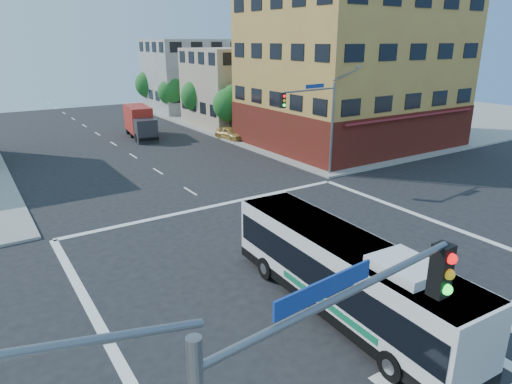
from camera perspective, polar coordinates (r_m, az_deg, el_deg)
ground at (r=21.59m, az=6.80°, el=-9.10°), size 120.00×120.00×0.00m
sidewalk_ne at (r=69.32m, az=10.84°, el=10.02°), size 50.00×50.00×0.15m
corner_building_ne at (r=46.47m, az=11.77°, el=13.14°), size 18.10×15.44×14.00m
building_east_near at (r=57.02m, az=-1.78°, el=13.04°), size 12.06×10.06×9.00m
building_east_far at (r=69.29m, az=-8.00°, el=14.27°), size 12.06×10.06×10.00m
signal_mast_ne at (r=33.50m, az=7.59°, el=9.82°), size 7.91×1.13×8.07m
street_tree_a at (r=49.38m, az=-3.18°, el=11.10°), size 3.60×3.60×5.53m
street_tree_b at (r=56.39m, az=-7.34°, el=12.07°), size 3.80×3.80×5.79m
street_tree_c at (r=63.68m, az=-10.56°, el=12.38°), size 3.40×3.40×5.29m
street_tree_d at (r=71.06m, az=-13.16°, el=13.17°), size 4.00×4.00×6.03m
transit_bus at (r=17.66m, az=10.87°, el=-9.93°), size 2.92×11.49×3.37m
box_truck at (r=50.41m, az=-14.28°, el=8.38°), size 2.96×7.36×3.22m
parked_car at (r=47.96m, az=-3.25°, el=7.33°), size 2.10×4.09×1.33m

